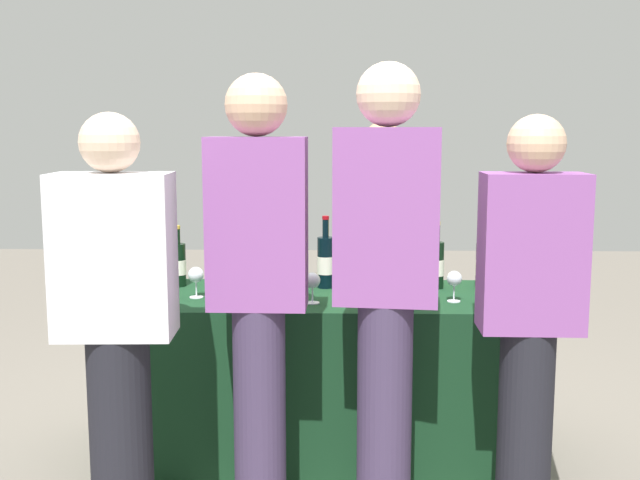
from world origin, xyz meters
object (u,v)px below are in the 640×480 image
server_pouring (381,257)px  guest_1 (258,281)px  wine_bottle_5 (484,265)px  wine_glass_3 (312,282)px  wine_glass_0 (196,276)px  guest_0 (116,318)px  wine_bottle_4 (437,264)px  guest_3 (530,309)px  wine_bottle_1 (288,266)px  wine_bottle_0 (178,264)px  wine_glass_1 (241,276)px  wine_glass_4 (409,276)px  wine_bottle_3 (396,266)px  wine_glass_2 (261,276)px  wine_bottle_2 (326,262)px  guest_2 (386,276)px  wine_glass_5 (454,280)px

server_pouring → guest_1: bearing=70.7°
wine_bottle_5 → wine_glass_3: 0.87m
wine_glass_0 → guest_0: size_ratio=0.09×
wine_bottle_4 → guest_1: 1.07m
guest_3 → wine_bottle_4: bearing=108.2°
wine_bottle_1 → wine_bottle_4: size_ratio=1.04×
wine_bottle_1 → wine_glass_0: bearing=-159.8°
wine_bottle_0 → wine_glass_1: bearing=-35.6°
wine_bottle_5 → wine_glass_4: 0.45m
wine_bottle_4 → wine_glass_0: size_ratio=2.27×
wine_bottle_4 → guest_3: size_ratio=0.20×
wine_bottle_3 → wine_glass_3: wine_bottle_3 is taller
wine_glass_1 → wine_glass_2: (0.10, -0.07, 0.01)m
wine_bottle_2 → wine_glass_2: (-0.28, -0.29, -0.01)m
wine_bottle_0 → server_pouring: size_ratio=0.19×
server_pouring → guest_0: 1.70m
wine_bottle_0 → guest_3: 1.67m
wine_glass_1 → guest_0: 0.77m
wine_bottle_5 → guest_3: bearing=-89.1°
wine_bottle_5 → wine_glass_4: bearing=-146.2°
wine_bottle_3 → wine_glass_4: (0.04, -0.18, -0.01)m
wine_glass_0 → wine_glass_2: wine_glass_2 is taller
wine_glass_3 → guest_2: size_ratio=0.08×
wine_glass_0 → wine_glass_1: 0.20m
guest_2 → wine_glass_1: bearing=145.4°
wine_bottle_1 → wine_glass_5: size_ratio=2.41×
wine_glass_3 → wine_glass_5: bearing=4.3°
wine_glass_2 → wine_glass_4: wine_glass_2 is taller
wine_glass_0 → wine_glass_2: bearing=-11.4°
wine_glass_4 → guest_0: 1.29m
guest_3 → guest_1: bearing=179.1°
server_pouring → guest_2: size_ratio=0.89×
wine_glass_0 → wine_glass_1: bearing=3.6°
wine_bottle_1 → guest_0: bearing=-124.1°
wine_bottle_2 → wine_glass_2: wine_bottle_2 is taller
wine_glass_4 → wine_bottle_0: bearing=167.0°
guest_0 → server_pouring: bearing=51.0°
wine_glass_2 → wine_glass_0: bearing=168.6°
guest_3 → guest_0: bearing=-174.2°
wine_glass_3 → guest_0: bearing=-139.6°
wine_bottle_3 → guest_0: (-1.06, -0.85, -0.04)m
wine_glass_0 → wine_glass_3: size_ratio=1.03×
wine_bottle_0 → guest_0: (-0.02, -0.92, -0.03)m
wine_glass_4 → wine_glass_5: (0.19, -0.05, -0.01)m
wine_bottle_2 → wine_glass_0: size_ratio=2.45×
wine_bottle_1 → wine_glass_5: bearing=-15.2°
server_pouring → guest_0: bearing=57.6°
wine_bottle_0 → guest_3: guest_3 is taller
guest_0 → wine_bottle_4: bearing=33.7°
wine_glass_1 → wine_glass_3: wine_glass_1 is taller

